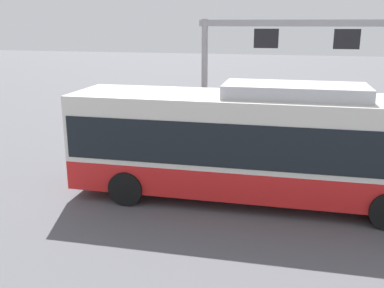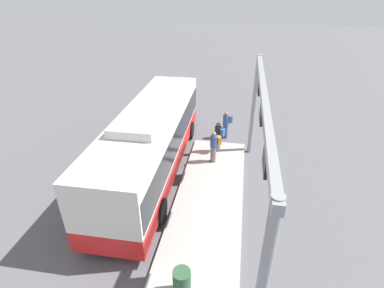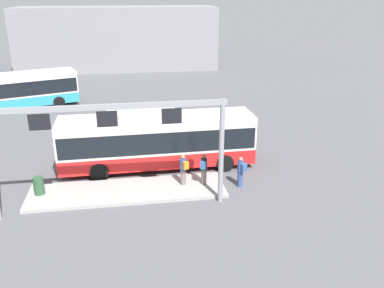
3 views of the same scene
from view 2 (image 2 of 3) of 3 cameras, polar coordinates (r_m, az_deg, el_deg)
name	(u,v)px [view 2 (image 2 of 3)]	position (r m, az deg, el deg)	size (l,w,h in m)	color
ground_plane	(154,170)	(14.49, -7.41, -5.16)	(120.00, 120.00, 0.00)	#56565B
platform_curb	(209,199)	(12.52, 3.35, -10.80)	(10.00, 2.80, 0.16)	#9E9E99
bus_main	(152,138)	(13.56, -7.89, 1.18)	(11.11, 2.82, 3.46)	red
person_boarding	(226,124)	(17.07, 6.73, 3.90)	(0.51, 0.60, 1.67)	#334C8C
person_waiting_near	(218,136)	(15.30, 5.19, 1.53)	(0.47, 0.60, 1.67)	slate
person_waiting_mid	(214,146)	(14.37, 4.37, -0.37)	(0.50, 0.60, 1.67)	slate
platform_sign_gantry	(259,130)	(9.89, 13.09, 2.68)	(10.72, 0.24, 5.20)	gray
trash_bin	(182,282)	(9.19, -2.00, -25.51)	(0.52, 0.52, 0.90)	#2D5133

